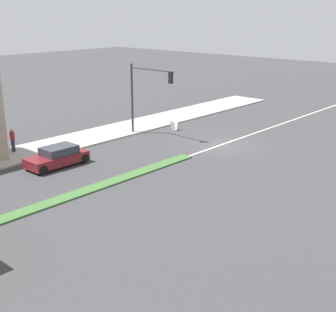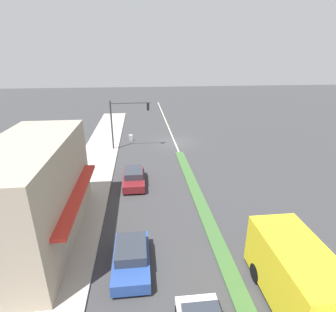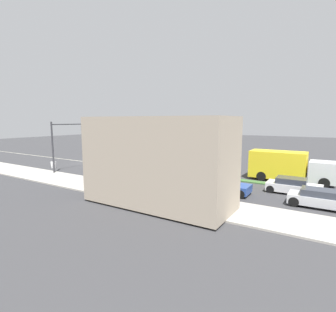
{
  "view_description": "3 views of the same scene",
  "coord_description": "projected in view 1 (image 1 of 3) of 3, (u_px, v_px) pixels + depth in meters",
  "views": [
    {
      "loc": [
        -19.87,
        27.96,
        9.77
      ],
      "look_at": [
        -1.8,
        7.96,
        1.35
      ],
      "focal_mm": 50.0,
      "sensor_mm": 36.0,
      "label": 1
    },
    {
      "loc": [
        4.26,
        31.68,
        10.46
      ],
      "look_at": [
        1.73,
        8.12,
        1.27
      ],
      "focal_mm": 28.0,
      "sensor_mm": 36.0,
      "label": 2
    },
    {
      "loc": [
        25.02,
        27.87,
        5.87
      ],
      "look_at": [
        -1.88,
        11.01,
        1.53
      ],
      "focal_mm": 28.0,
      "sensor_mm": 36.0,
      "label": 3
    }
  ],
  "objects": [
    {
      "name": "sedan_maroon",
      "position": [
        58.0,
        157.0,
        30.51
      ],
      "size": [
        1.8,
        4.04,
        1.3
      ],
      "color": "maroon",
      "rests_on": "ground"
    },
    {
      "name": "lane_marking_center",
      "position": [
        221.0,
        145.0,
        35.43
      ],
      "size": [
        0.16,
        60.0,
        0.01
      ],
      "primitive_type": "cube",
      "color": "beige",
      "rests_on": "ground"
    },
    {
      "name": "traffic_signal_main",
      "position": [
        144.0,
        88.0,
        36.79
      ],
      "size": [
        4.59,
        0.34,
        5.6
      ],
      "color": "#333338",
      "rests_on": "sidewalk_right"
    },
    {
      "name": "pedestrian",
      "position": [
        13.0,
        140.0,
        33.14
      ],
      "size": [
        0.34,
        0.34,
        1.66
      ],
      "color": "#282D42",
      "rests_on": "sidewalk_right"
    },
    {
      "name": "warning_aframe_sign",
      "position": [
        174.0,
        126.0,
        39.58
      ],
      "size": [
        0.45,
        0.53,
        0.84
      ],
      "color": "silver",
      "rests_on": "ground"
    },
    {
      "name": "ground_plane",
      "position": [
        2.0,
        221.0,
        22.68
      ],
      "size": [
        160.0,
        160.0,
        0.0
      ],
      "primitive_type": "plane",
      "color": "#38383A"
    }
  ]
}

